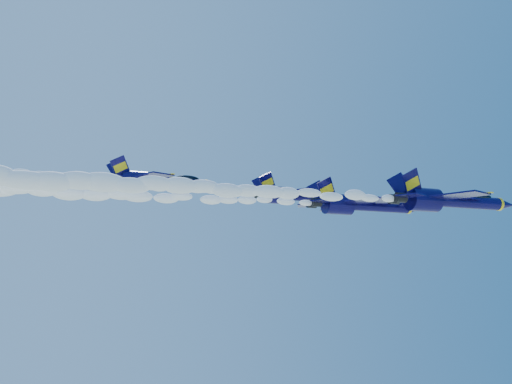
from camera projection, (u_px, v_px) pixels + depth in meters
name	position (u px, v px, depth m)	size (l,w,h in m)	color
jet_lead	(448.00, 200.00, 77.67)	(18.37, 15.07, 6.83)	#0A063C
smoke_trail_jet_lead	(162.00, 186.00, 64.30)	(55.19, 2.49, 2.24)	white
jet_second	(361.00, 205.00, 80.77)	(16.72, 13.71, 6.21)	#0A063C
smoke_trail_jet_second	(77.00, 192.00, 67.68)	(55.19, 2.26, 2.04)	white
jet_third	(298.00, 196.00, 89.49)	(15.66, 12.85, 5.82)	#0A063C
smoke_trail_jet_third	(40.00, 183.00, 76.57)	(55.19, 2.12, 1.91)	white
jet_fourth	(158.00, 181.00, 91.14)	(16.99, 13.94, 6.31)	#0A063C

